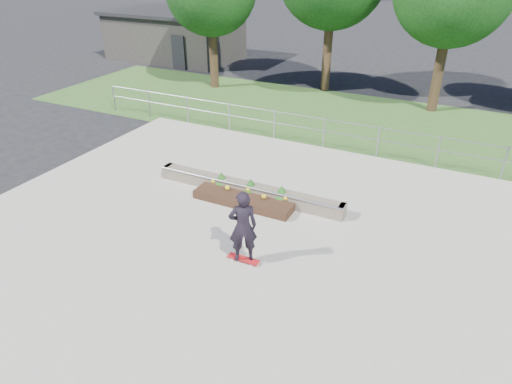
# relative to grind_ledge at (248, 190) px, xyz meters

# --- Properties ---
(ground) EXTENTS (120.00, 120.00, 0.00)m
(ground) POSITION_rel_grind_ledge_xyz_m (0.78, -2.91, -0.26)
(ground) COLOR black
(ground) RESTS_ON ground
(grass_verge) EXTENTS (30.00, 8.00, 0.02)m
(grass_verge) POSITION_rel_grind_ledge_xyz_m (0.78, 8.09, -0.25)
(grass_verge) COLOR #2A4C1E
(grass_verge) RESTS_ON ground
(concrete_slab) EXTENTS (15.00, 15.00, 0.06)m
(concrete_slab) POSITION_rel_grind_ledge_xyz_m (0.78, -2.91, -0.23)
(concrete_slab) COLOR gray
(concrete_slab) RESTS_ON ground
(fence) EXTENTS (20.06, 0.06, 1.20)m
(fence) POSITION_rel_grind_ledge_xyz_m (0.78, 4.59, 0.51)
(fence) COLOR gray
(fence) RESTS_ON ground
(building) EXTENTS (8.40, 5.40, 3.00)m
(building) POSITION_rel_grind_ledge_xyz_m (-13.21, 15.08, 1.25)
(building) COLOR #292724
(building) RESTS_ON ground
(grind_ledge) EXTENTS (6.00, 0.44, 0.43)m
(grind_ledge) POSITION_rel_grind_ledge_xyz_m (0.00, 0.00, 0.00)
(grind_ledge) COLOR brown
(grind_ledge) RESTS_ON concrete_slab
(planter_bed) EXTENTS (3.00, 1.20, 0.61)m
(planter_bed) POSITION_rel_grind_ledge_xyz_m (0.12, -0.23, -0.02)
(planter_bed) COLOR black
(planter_bed) RESTS_ON concrete_slab
(skateboarder) EXTENTS (0.80, 0.72, 1.89)m
(skateboarder) POSITION_rel_grind_ledge_xyz_m (1.41, -2.94, 0.77)
(skateboarder) COLOR silver
(skateboarder) RESTS_ON concrete_slab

